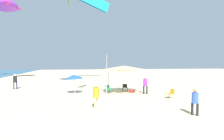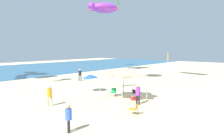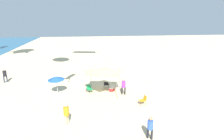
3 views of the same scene
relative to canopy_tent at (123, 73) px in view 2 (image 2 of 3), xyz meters
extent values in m
cube|color=beige|center=(1.11, -0.23, -2.58)|extent=(120.00, 120.00, 0.10)
cylinder|color=#B7B7BC|center=(-1.80, -1.28, -1.38)|extent=(0.07, 0.07, 2.29)
cylinder|color=#B7B7BC|center=(1.08, -1.92, -1.38)|extent=(0.07, 0.07, 2.29)
cylinder|color=#B7B7BC|center=(-1.08, 1.92, -1.38)|extent=(0.07, 0.07, 2.29)
cylinder|color=#B7B7BC|center=(1.80, 1.28, -1.38)|extent=(0.07, 0.07, 2.29)
cube|color=#D1B784|center=(0.00, 0.00, -0.19)|extent=(3.68, 3.93, 0.10)
pyramid|color=#D1B784|center=(0.00, 0.00, 0.06)|extent=(3.61, 3.85, 0.40)
cylinder|color=silver|center=(0.54, 4.86, -1.58)|extent=(0.16, 0.11, 1.91)
cone|color=blue|center=(0.49, 4.89, -0.79)|extent=(1.73, 1.71, 0.51)
cylinder|color=black|center=(-2.97, -2.98, -2.33)|extent=(0.02, 0.02, 0.40)
cylinder|color=black|center=(-3.48, -3.09, -2.33)|extent=(0.02, 0.02, 0.40)
cylinder|color=black|center=(-2.86, -3.49, -2.33)|extent=(0.02, 0.02, 0.40)
cylinder|color=black|center=(-3.37, -3.60, -2.33)|extent=(0.02, 0.02, 0.40)
cube|color=orange|center=(-3.17, -3.29, -2.13)|extent=(0.62, 0.62, 0.03)
cube|color=orange|center=(-3.11, -3.58, -1.92)|extent=(0.51, 0.23, 0.41)
cylinder|color=black|center=(-0.05, 1.53, -2.33)|extent=(0.02, 0.02, 0.40)
cylinder|color=black|center=(0.20, 1.08, -2.33)|extent=(0.02, 0.02, 0.40)
cylinder|color=black|center=(0.40, 1.79, -2.33)|extent=(0.02, 0.02, 0.40)
cylinder|color=black|center=(0.66, 1.33, -2.33)|extent=(0.02, 0.02, 0.40)
cube|color=#198C4C|center=(0.30, 1.43, -2.13)|extent=(0.71, 0.71, 0.03)
cube|color=#198C4C|center=(0.55, 1.57, -1.92)|extent=(0.36, 0.49, 0.41)
cylinder|color=black|center=(1.71, -0.81, -2.33)|extent=(0.02, 0.02, 0.40)
cylinder|color=black|center=(1.85, -0.31, -2.33)|extent=(0.02, 0.02, 0.40)
cylinder|color=black|center=(1.21, -0.66, -2.33)|extent=(0.02, 0.02, 0.40)
cylinder|color=black|center=(1.35, -0.16, -2.33)|extent=(0.02, 0.02, 0.40)
cube|color=black|center=(1.53, -0.48, -2.13)|extent=(0.65, 0.65, 0.03)
cube|color=black|center=(1.25, -0.40, -1.92)|extent=(0.26, 0.51, 0.41)
cube|color=red|center=(0.49, -0.96, -2.35)|extent=(0.72, 0.64, 0.36)
cube|color=white|center=(0.49, -0.96, -2.15)|extent=(0.74, 0.66, 0.04)
cylinder|color=silver|center=(9.99, 0.29, -0.41)|extent=(0.06, 0.06, 4.25)
cube|color=orange|center=(10.17, 0.29, 1.07)|extent=(0.30, 0.02, 1.10)
cylinder|color=black|center=(-0.54, -1.88, -2.13)|extent=(0.15, 0.15, 0.79)
cylinder|color=black|center=(-0.63, -2.18, -2.13)|extent=(0.15, 0.15, 0.79)
cylinder|color=purple|center=(-0.58, -2.03, -1.39)|extent=(0.41, 0.41, 0.69)
sphere|color=tan|center=(-0.58, -2.03, -0.92)|extent=(0.26, 0.26, 0.26)
cylinder|color=#C6B28C|center=(-5.87, 3.35, -2.14)|extent=(0.15, 0.15, 0.78)
cylinder|color=#C6B28C|center=(-5.58, 3.23, -2.14)|extent=(0.15, 0.15, 0.78)
cylinder|color=orange|center=(-5.73, 3.29, -1.41)|extent=(0.41, 0.41, 0.68)
sphere|color=beige|center=(-5.73, 3.29, -0.95)|extent=(0.25, 0.25, 0.25)
cylinder|color=#33384C|center=(5.12, 11.58, -2.12)|extent=(0.16, 0.16, 0.81)
cylinder|color=#33384C|center=(4.97, 11.86, -2.12)|extent=(0.16, 0.16, 0.81)
cylinder|color=black|center=(5.04, 11.72, -1.37)|extent=(0.42, 0.42, 0.70)
sphere|color=beige|center=(5.04, 11.72, -0.89)|extent=(0.26, 0.26, 0.26)
cylinder|color=black|center=(-8.12, -2.23, -2.17)|extent=(0.14, 0.14, 0.73)
cylinder|color=black|center=(-8.32, -2.44, -2.17)|extent=(0.14, 0.14, 0.73)
cylinder|color=blue|center=(-8.22, -2.33, -1.49)|extent=(0.38, 0.38, 0.63)
sphere|color=#A87A56|center=(-8.22, -2.33, -1.05)|extent=(0.24, 0.24, 0.24)
ellipsoid|color=purple|center=(16.13, 16.77, 10.13)|extent=(6.27, 5.55, 1.91)
sphere|color=purple|center=(13.37, 17.70, 10.28)|extent=(1.31, 1.31, 1.31)
ellipsoid|color=#E02D9E|center=(14.15, 15.44, 9.91)|extent=(2.20, 1.51, 0.29)
ellipsoid|color=#E02D9E|center=(15.36, 19.03, 9.91)|extent=(1.76, 2.17, 0.29)
ellipsoid|color=#E02D9E|center=(17.33, 14.83, 9.91)|extent=(2.20, 1.51, 0.29)
ellipsoid|color=#E02D9E|center=(18.26, 17.59, 9.91)|extent=(1.76, 2.17, 0.29)
camera|label=1|loc=(-18.21, 4.37, 0.63)|focal=30.15mm
camera|label=2|loc=(-15.60, -11.76, 2.24)|focal=34.05mm
camera|label=3|loc=(-18.77, 1.61, 5.32)|focal=30.45mm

